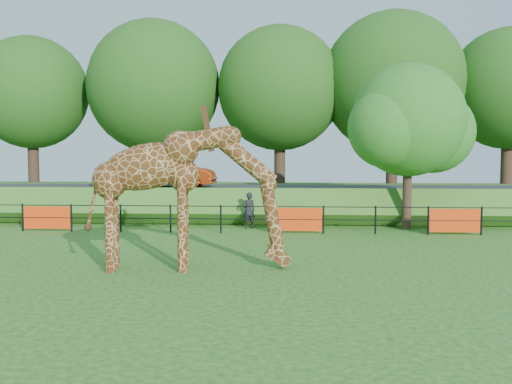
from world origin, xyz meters
TOP-DOWN VIEW (x-y plane):
  - ground at (0.00, 0.00)m, footprint 90.00×90.00m
  - giraffe at (0.02, 1.02)m, footprint 5.54×1.59m
  - perimeter_fence at (0.00, 8.00)m, footprint 28.07×0.10m
  - embankment at (0.00, 15.50)m, footprint 40.00×9.00m
  - road at (0.00, 14.00)m, footprint 40.00×5.00m
  - car_blue at (-5.11, 14.14)m, footprint 3.97×1.71m
  - car_red at (-3.19, 13.98)m, footprint 4.38×1.77m
  - visitor at (0.99, 9.39)m, footprint 0.63×0.52m
  - tree_east at (7.60, 9.63)m, footprint 5.40×4.71m
  - bg_tree_line at (1.89, 22.00)m, footprint 37.30×8.80m

SIDE VIEW (x-z plane):
  - ground at x=0.00m, z-range 0.00..0.00m
  - perimeter_fence at x=0.00m, z-range 0.00..1.10m
  - embankment at x=0.00m, z-range 0.00..1.30m
  - visitor at x=0.99m, z-range 0.00..1.50m
  - road at x=0.00m, z-range 1.30..1.42m
  - giraffe at x=0.02m, z-range 0.00..3.90m
  - car_blue at x=-5.11m, z-range 1.42..2.75m
  - car_red at x=-3.19m, z-range 1.42..2.84m
  - tree_east at x=7.60m, z-range 0.90..7.66m
  - bg_tree_line at x=1.89m, z-range 1.28..13.10m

